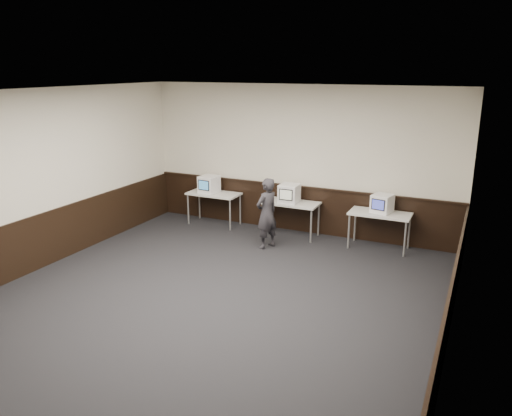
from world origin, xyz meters
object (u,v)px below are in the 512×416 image
at_px(desk_left, 214,196).
at_px(emac_center, 289,193).
at_px(desk_right, 380,216).
at_px(emac_left, 209,184).
at_px(desk_center, 291,205).
at_px(emac_right, 382,204).
at_px(person, 267,213).

relative_size(desk_left, emac_center, 2.73).
height_order(desk_left, desk_right, same).
relative_size(emac_left, emac_center, 1.02).
xyz_separation_m(desk_center, emac_right, (1.92, 0.03, 0.26)).
bearing_deg(emac_center, desk_right, -0.43).
relative_size(desk_center, desk_right, 1.00).
xyz_separation_m(desk_left, emac_right, (3.82, 0.03, 0.26)).
bearing_deg(desk_right, desk_left, 180.00).
height_order(emac_left, emac_right, emac_left).
distance_m(emac_left, emac_right, 3.93).
relative_size(desk_right, emac_left, 2.67).
bearing_deg(emac_left, desk_left, 15.57).
distance_m(desk_left, desk_center, 1.90).
bearing_deg(emac_center, emac_left, 177.66).
relative_size(desk_left, person, 0.83).
bearing_deg(desk_center, emac_left, -179.42).
bearing_deg(emac_right, desk_left, -167.27).
distance_m(desk_left, person, 1.95).
height_order(emac_left, emac_center, emac_center).
bearing_deg(person, desk_center, -168.34).
height_order(desk_right, emac_right, emac_right).
relative_size(desk_left, emac_left, 2.67).
relative_size(desk_center, emac_center, 2.73).
height_order(desk_left, person, person).
relative_size(desk_center, emac_right, 2.63).
bearing_deg(emac_center, person, -101.02).
distance_m(desk_right, emac_right, 0.26).
bearing_deg(emac_left, person, -20.45).
distance_m(desk_left, emac_right, 3.83).
xyz_separation_m(desk_right, emac_right, (0.02, 0.03, 0.26)).
bearing_deg(desk_center, emac_center, -123.85).
distance_m(desk_left, emac_center, 1.89).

